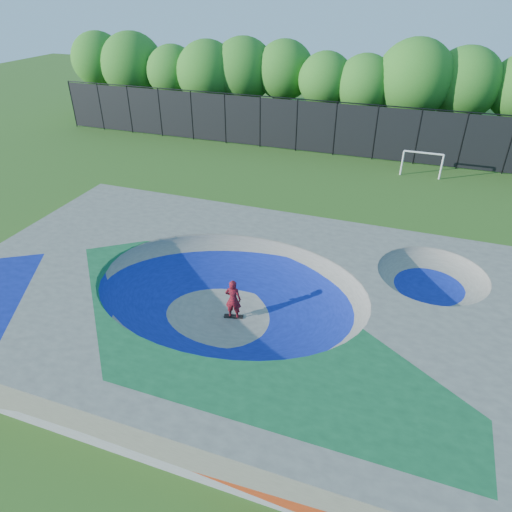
{
  "coord_description": "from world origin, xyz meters",
  "views": [
    {
      "loc": [
        5.89,
        -13.43,
        11.71
      ],
      "look_at": [
        0.06,
        3.0,
        1.1
      ],
      "focal_mm": 32.0,
      "sensor_mm": 36.0,
      "label": 1
    }
  ],
  "objects": [
    {
      "name": "soccer_goal",
      "position": [
        6.58,
        18.44,
        1.22
      ],
      "size": [
        2.68,
        0.12,
        1.77
      ],
      "color": "silver",
      "rests_on": "ground"
    },
    {
      "name": "treeline",
      "position": [
        -1.61,
        25.9,
        4.93
      ],
      "size": [
        52.39,
        7.14,
        8.39
      ],
      "color": "#422F21",
      "rests_on": "ground"
    },
    {
      "name": "skateboard",
      "position": [
        0.19,
        -0.07,
        0.03
      ],
      "size": [
        0.81,
        0.4,
        0.05
      ],
      "primitive_type": "cube",
      "rotation": [
        0.0,
        0.0,
        0.24
      ],
      "color": "black",
      "rests_on": "ground"
    },
    {
      "name": "fence",
      "position": [
        0.0,
        21.0,
        2.1
      ],
      "size": [
        48.09,
        0.09,
        4.04
      ],
      "color": "black",
      "rests_on": "ground"
    },
    {
      "name": "skate_deck",
      "position": [
        0.0,
        0.0,
        0.75
      ],
      "size": [
        22.0,
        14.0,
        1.5
      ],
      "primitive_type": "cube",
      "color": "gray",
      "rests_on": "ground"
    },
    {
      "name": "ground",
      "position": [
        0.0,
        0.0,
        0.0
      ],
      "size": [
        120.0,
        120.0,
        0.0
      ],
      "primitive_type": "plane",
      "color": "#2B5417",
      "rests_on": "ground"
    },
    {
      "name": "skater",
      "position": [
        0.19,
        -0.07,
        0.88
      ],
      "size": [
        0.69,
        0.5,
        1.77
      ],
      "primitive_type": "imported",
      "rotation": [
        0.0,
        0.0,
        3.27
      ],
      "color": "red",
      "rests_on": "ground"
    }
  ]
}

